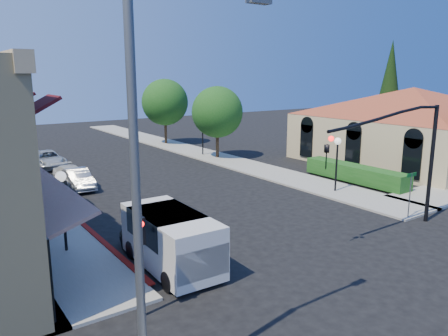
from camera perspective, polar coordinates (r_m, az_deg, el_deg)
ground at (r=18.14m, az=15.78°, el=-12.69°), size 120.00×120.00×0.00m
sidewalk_right at (r=43.72m, az=-4.60°, el=2.34°), size 3.50×50.00×0.12m
curb_red_strip at (r=20.60m, az=-15.51°, el=-9.61°), size 0.25×10.00×0.06m
mission_building at (r=41.35m, az=23.25°, el=6.00°), size 30.12×30.12×6.40m
hedge at (r=32.17m, az=16.69°, el=-1.82°), size 1.40×8.00×1.10m
conifer_far at (r=49.78m, az=20.83°, el=10.09°), size 3.20×3.20×11.00m
street_tree_a at (r=39.02m, az=-0.89°, el=7.32°), size 4.56×4.56×6.48m
street_tree_b at (r=47.59m, az=-7.73°, el=8.51°), size 4.94×4.94×7.02m
signal_mast_arm at (r=22.45m, az=22.97°, el=2.49°), size 8.01×0.39×6.00m
secondary_signal at (r=13.65m, az=-10.94°, el=-10.30°), size 0.28×0.42×3.32m
cobra_streetlight at (r=9.32m, az=-9.48°, el=-1.73°), size 3.60×0.25×9.31m
street_name_sign at (r=24.65m, az=23.18°, el=-2.41°), size 0.80×0.06×2.50m
lamppost_left_near at (r=19.33m, az=-20.43°, el=-2.83°), size 0.44×0.44×3.57m
lamppost_left_far at (r=32.85m, az=-26.75°, el=2.54°), size 0.44×0.44×3.57m
lamppost_right_near at (r=28.57m, az=14.58°, el=2.20°), size 0.44×0.44×3.57m
lamppost_right_far at (r=40.67m, az=-2.82°, el=5.44°), size 0.44×0.44×3.57m
white_van at (r=17.28m, az=-6.86°, el=-8.97°), size 2.32×5.04×2.21m
parked_car_a at (r=19.00m, az=-10.66°, el=-9.51°), size 1.57×3.25×1.07m
parked_car_b at (r=30.60m, az=-18.53°, el=-1.37°), size 1.54×4.07×1.32m
parked_car_c at (r=32.03m, az=-19.31°, el=-0.92°), size 1.96×4.34×1.23m
parked_car_d at (r=38.45m, az=-22.10°, el=1.07°), size 2.32×4.94×1.37m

